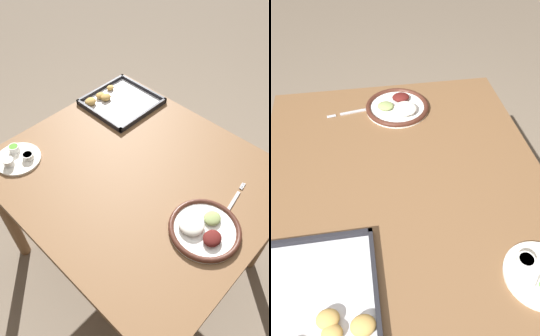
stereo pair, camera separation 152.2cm
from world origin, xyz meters
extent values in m
plane|color=#7A6B59|center=(0.00, 0.00, 0.00)|extent=(8.00, 8.00, 0.00)
cube|color=brown|center=(0.00, 0.00, 0.73)|extent=(0.93, 1.07, 0.03)
cylinder|color=brown|center=(0.42, -0.49, 0.36)|extent=(0.06, 0.06, 0.71)
cylinder|color=brown|center=(-0.42, 0.49, 0.36)|extent=(0.06, 0.06, 0.71)
cylinder|color=brown|center=(0.42, 0.49, 0.36)|extent=(0.06, 0.06, 0.71)
cylinder|color=white|center=(-0.03, -0.36, 0.75)|extent=(0.25, 0.25, 0.01)
torus|color=#472319|center=(-0.03, -0.36, 0.75)|extent=(0.25, 0.25, 0.02)
ellipsoid|color=white|center=(-0.06, -0.32, 0.77)|extent=(0.09, 0.09, 0.03)
ellipsoid|color=#511614|center=(-0.05, -0.40, 0.77)|extent=(0.07, 0.06, 0.03)
ellipsoid|color=#8C9E5B|center=(0.01, -0.36, 0.77)|extent=(0.06, 0.06, 0.02)
cube|color=#B2B2B7|center=(0.12, -0.37, 0.74)|extent=(0.15, 0.04, 0.00)
cylinder|color=#B2B2B7|center=(0.23, -0.36, 0.74)|extent=(0.04, 0.01, 0.00)
cylinder|color=#B2B2B7|center=(0.23, -0.35, 0.74)|extent=(0.04, 0.01, 0.00)
cylinder|color=#B2B2B7|center=(0.23, -0.35, 0.74)|extent=(0.04, 0.01, 0.00)
cylinder|color=#B2B2B7|center=(0.23, -0.34, 0.74)|extent=(0.04, 0.01, 0.00)
cylinder|color=white|center=(-0.29, 0.40, 0.75)|extent=(0.19, 0.19, 0.01)
cylinder|color=silver|center=(-0.26, 0.37, 0.76)|extent=(0.05, 0.05, 0.02)
cylinder|color=#593319|center=(-0.26, 0.37, 0.77)|extent=(0.04, 0.04, 0.01)
cylinder|color=silver|center=(-0.28, 0.44, 0.77)|extent=(0.04, 0.04, 0.03)
cylinder|color=#51992D|center=(-0.28, 0.44, 0.78)|extent=(0.04, 0.04, 0.01)
cylinder|color=silver|center=(-0.34, 0.39, 0.77)|extent=(0.04, 0.04, 0.03)
cylinder|color=#B22819|center=(-0.34, 0.39, 0.78)|extent=(0.03, 0.03, 0.01)
cube|color=black|center=(0.27, 0.36, 0.75)|extent=(0.32, 0.31, 0.01)
cube|color=silver|center=(0.27, 0.36, 0.75)|extent=(0.29, 0.29, 0.00)
cube|color=black|center=(0.27, 0.21, 0.76)|extent=(0.32, 0.01, 0.02)
cube|color=black|center=(0.27, 0.51, 0.76)|extent=(0.32, 0.01, 0.02)
cube|color=black|center=(0.12, 0.36, 0.76)|extent=(0.01, 0.31, 0.02)
cube|color=black|center=(0.43, 0.36, 0.76)|extent=(0.01, 0.31, 0.02)
ellipsoid|color=tan|center=(0.24, 0.43, 0.77)|extent=(0.05, 0.05, 0.03)
ellipsoid|color=tan|center=(0.23, 0.46, 0.76)|extent=(0.05, 0.04, 0.03)
ellipsoid|color=tan|center=(0.31, 0.48, 0.76)|extent=(0.04, 0.03, 0.02)
ellipsoid|color=tan|center=(0.16, 0.46, 0.77)|extent=(0.06, 0.05, 0.03)
camera|label=1|loc=(-0.63, -0.60, 1.74)|focal=35.00mm
camera|label=2|loc=(0.10, 0.72, 1.53)|focal=35.00mm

